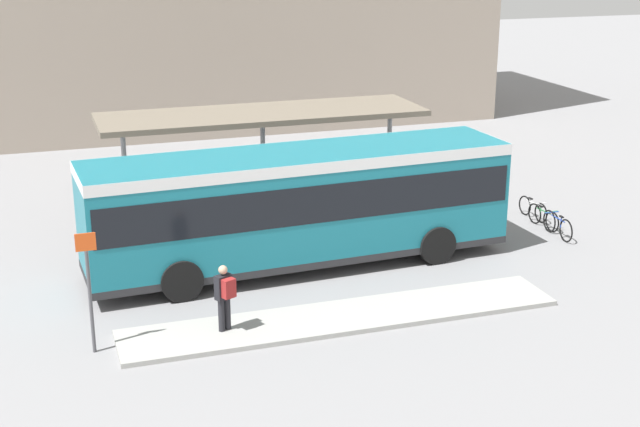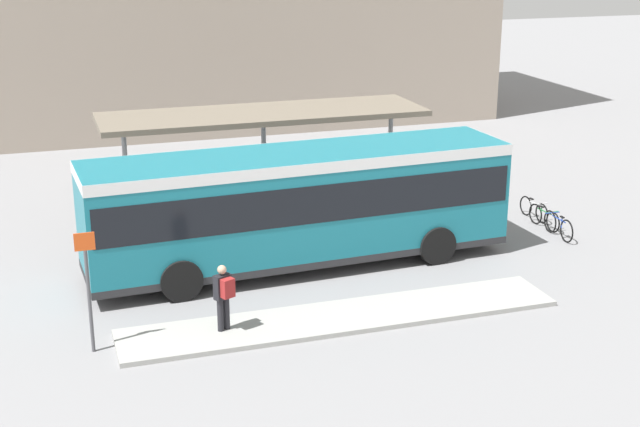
{
  "view_description": "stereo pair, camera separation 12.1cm",
  "coord_description": "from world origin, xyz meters",
  "px_view_note": "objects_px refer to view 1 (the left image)",
  "views": [
    {
      "loc": [
        -6.79,
        -22.25,
        9.02
      ],
      "look_at": [
        0.58,
        0.0,
        1.47
      ],
      "focal_mm": 50.0,
      "sensor_mm": 36.0,
      "label": 1
    },
    {
      "loc": [
        -6.68,
        -22.29,
        9.02
      ],
      "look_at": [
        0.58,
        0.0,
        1.47
      ],
      "focal_mm": 50.0,
      "sensor_mm": 36.0,
      "label": 2
    }
  ],
  "objects_px": {
    "city_bus": "(300,200)",
    "bicycle_blue": "(558,225)",
    "platform_sign": "(89,287)",
    "pedestrian_waiting": "(225,294)",
    "bicycle_white": "(533,209)",
    "bicycle_green": "(543,217)"
  },
  "relations": [
    {
      "from": "city_bus",
      "to": "bicycle_blue",
      "type": "bearing_deg",
      "value": -3.93
    },
    {
      "from": "city_bus",
      "to": "platform_sign",
      "type": "bearing_deg",
      "value": -151.38
    },
    {
      "from": "pedestrian_waiting",
      "to": "bicycle_white",
      "type": "xyz_separation_m",
      "value": [
        11.34,
        5.38,
        -0.7
      ]
    },
    {
      "from": "bicycle_green",
      "to": "bicycle_blue",
      "type": "bearing_deg",
      "value": -8.65
    },
    {
      "from": "bicycle_blue",
      "to": "platform_sign",
      "type": "height_order",
      "value": "platform_sign"
    },
    {
      "from": "city_bus",
      "to": "bicycle_blue",
      "type": "height_order",
      "value": "city_bus"
    },
    {
      "from": "bicycle_blue",
      "to": "bicycle_white",
      "type": "relative_size",
      "value": 1.09
    },
    {
      "from": "pedestrian_waiting",
      "to": "platform_sign",
      "type": "relative_size",
      "value": 0.57
    },
    {
      "from": "city_bus",
      "to": "platform_sign",
      "type": "height_order",
      "value": "city_bus"
    },
    {
      "from": "city_bus",
      "to": "bicycle_white",
      "type": "distance_m",
      "value": 8.69
    },
    {
      "from": "bicycle_green",
      "to": "bicycle_white",
      "type": "distance_m",
      "value": 0.91
    },
    {
      "from": "bicycle_blue",
      "to": "city_bus",
      "type": "bearing_deg",
      "value": 90.68
    },
    {
      "from": "city_bus",
      "to": "pedestrian_waiting",
      "type": "distance_m",
      "value": 4.83
    },
    {
      "from": "platform_sign",
      "to": "bicycle_green",
      "type": "bearing_deg",
      "value": 17.27
    },
    {
      "from": "pedestrian_waiting",
      "to": "platform_sign",
      "type": "bearing_deg",
      "value": 63.94
    },
    {
      "from": "bicycle_white",
      "to": "platform_sign",
      "type": "bearing_deg",
      "value": -73.8
    },
    {
      "from": "bicycle_white",
      "to": "pedestrian_waiting",
      "type": "bearing_deg",
      "value": -68.73
    },
    {
      "from": "pedestrian_waiting",
      "to": "bicycle_white",
      "type": "distance_m",
      "value": 12.57
    },
    {
      "from": "pedestrian_waiting",
      "to": "bicycle_blue",
      "type": "relative_size",
      "value": 0.96
    },
    {
      "from": "pedestrian_waiting",
      "to": "bicycle_white",
      "type": "bearing_deg",
      "value": -89.09
    },
    {
      "from": "pedestrian_waiting",
      "to": "bicycle_green",
      "type": "bearing_deg",
      "value": -92.61
    },
    {
      "from": "bicycle_blue",
      "to": "platform_sign",
      "type": "distance_m",
      "value": 14.57
    }
  ]
}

